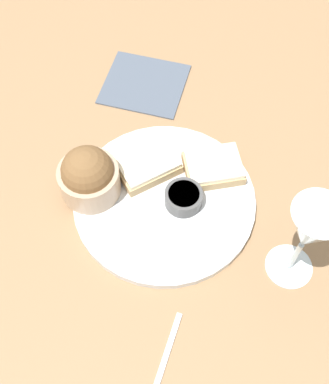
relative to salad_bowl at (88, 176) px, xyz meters
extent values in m
plane|color=#93704C|center=(-0.11, 0.05, -0.05)|extent=(4.00, 4.00, 0.00)
cylinder|color=silver|center=(-0.11, 0.05, -0.05)|extent=(0.29, 0.29, 0.01)
cylinder|color=tan|center=(0.00, 0.00, -0.01)|extent=(0.09, 0.09, 0.05)
sphere|color=brown|center=(0.00, 0.00, 0.01)|extent=(0.08, 0.08, 0.08)
cylinder|color=#4C4C4C|center=(-0.13, 0.07, -0.03)|extent=(0.06, 0.06, 0.03)
cylinder|color=#D14C38|center=(-0.13, 0.07, -0.02)|extent=(0.05, 0.05, 0.01)
cube|color=tan|center=(-0.10, -0.01, -0.03)|extent=(0.11, 0.08, 0.02)
cube|color=#F4E5C1|center=(-0.10, -0.01, -0.02)|extent=(0.10, 0.08, 0.01)
cube|color=tan|center=(-0.20, 0.03, -0.03)|extent=(0.10, 0.08, 0.02)
cube|color=#F4E5C1|center=(-0.20, 0.03, -0.02)|extent=(0.09, 0.08, 0.01)
cylinder|color=silver|center=(-0.25, 0.22, -0.05)|extent=(0.07, 0.07, 0.01)
cylinder|color=silver|center=(-0.25, 0.22, -0.01)|extent=(0.01, 0.01, 0.07)
cone|color=silver|center=(-0.25, 0.22, 0.07)|extent=(0.07, 0.07, 0.09)
cube|color=#4C5666|center=(-0.15, -0.20, -0.05)|extent=(0.20, 0.20, 0.01)
cube|color=silver|center=(-0.02, 0.30, -0.05)|extent=(0.11, 0.14, 0.01)
camera|label=1|loc=(0.01, 0.41, 0.62)|focal=45.00mm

